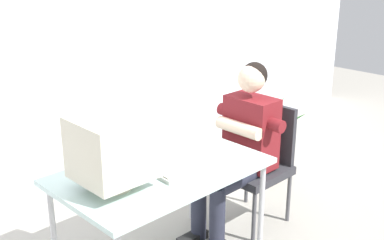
{
  "coord_description": "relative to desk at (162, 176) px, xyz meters",
  "views": [
    {
      "loc": [
        -1.78,
        -2.11,
        1.99
      ],
      "look_at": [
        0.26,
        0.0,
        0.97
      ],
      "focal_mm": 46.4,
      "sensor_mm": 36.0,
      "label": 1
    }
  ],
  "objects": [
    {
      "name": "wall_back",
      "position": [
        0.3,
        1.4,
        0.83
      ],
      "size": [
        8.0,
        0.1,
        3.0
      ],
      "primitive_type": "cube",
      "color": "silver",
      "rests_on": "ground_plane"
    },
    {
      "name": "desk",
      "position": [
        0.0,
        0.0,
        0.0
      ],
      "size": [
        1.28,
        0.79,
        0.72
      ],
      "color": "#B7B7BC",
      "rests_on": "ground_plane"
    },
    {
      "name": "crt_monitor",
      "position": [
        -0.35,
        -0.01,
        0.29
      ],
      "size": [
        0.41,
        0.38,
        0.42
      ],
      "color": "beige",
      "rests_on": "desk"
    },
    {
      "name": "keyboard",
      "position": [
        -0.03,
        0.01,
        0.07
      ],
      "size": [
        0.18,
        0.46,
        0.03
      ],
      "color": "silver",
      "rests_on": "desk"
    },
    {
      "name": "office_chair",
      "position": [
        0.95,
        -0.0,
        -0.17
      ],
      "size": [
        0.47,
        0.47,
        0.9
      ],
      "color": "#4C4C51",
      "rests_on": "ground_plane"
    },
    {
      "name": "person_seated",
      "position": [
        0.74,
        -0.0,
        0.0
      ],
      "size": [
        0.73,
        0.57,
        1.24
      ],
      "color": "maroon",
      "rests_on": "ground_plane"
    },
    {
      "name": "potted_plant",
      "position": [
        1.5,
        0.39,
        -0.31
      ],
      "size": [
        0.64,
        0.73,
        0.8
      ],
      "color": "#9E6647",
      "rests_on": "ground_plane"
    }
  ]
}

